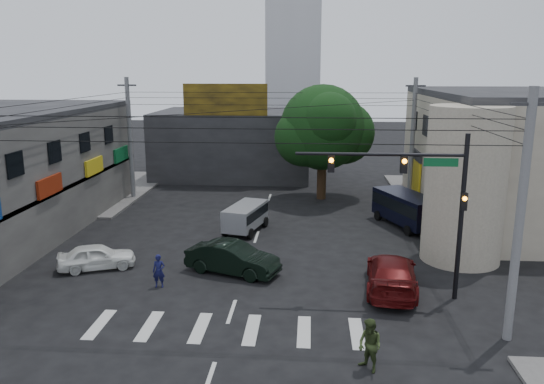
# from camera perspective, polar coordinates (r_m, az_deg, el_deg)

# --- Properties ---
(ground) EXTENTS (160.00, 160.00, 0.00)m
(ground) POSITION_cam_1_polar(r_m,az_deg,el_deg) (25.14, -3.33, -9.75)
(ground) COLOR black
(ground) RESTS_ON ground
(sidewalk_far_left) EXTENTS (16.00, 16.00, 0.15)m
(sidewalk_far_left) POSITION_cam_1_polar(r_m,az_deg,el_deg) (47.10, -22.55, 0.20)
(sidewalk_far_left) COLOR #514F4C
(sidewalk_far_left) RESTS_ON ground
(sidewalk_far_right) EXTENTS (16.00, 16.00, 0.15)m
(sidewalk_far_right) POSITION_cam_1_polar(r_m,az_deg,el_deg) (44.64, 23.55, -0.56)
(sidewalk_far_right) COLOR #514F4C
(sidewalk_far_right) RESTS_ON ground
(building_right) EXTENTS (14.00, 18.00, 8.00)m
(building_right) POSITION_cam_1_polar(r_m,az_deg,el_deg) (39.34, 26.41, 3.30)
(building_right) COLOR gray
(building_right) RESTS_ON ground
(corner_column) EXTENTS (4.00, 4.00, 8.00)m
(corner_column) POSITION_cam_1_polar(r_m,az_deg,el_deg) (28.67, 20.04, 0.71)
(corner_column) COLOR gray
(corner_column) RESTS_ON ground
(building_far) EXTENTS (14.00, 10.00, 6.00)m
(building_far) POSITION_cam_1_polar(r_m,az_deg,el_deg) (49.94, -4.05, 5.26)
(building_far) COLOR #232326
(building_far) RESTS_ON ground
(billboard) EXTENTS (7.00, 0.30, 2.60)m
(billboard) POSITION_cam_1_polar(r_m,az_deg,el_deg) (44.71, -5.05, 9.87)
(billboard) COLOR olive
(billboard) RESTS_ON building_far
(street_tree) EXTENTS (6.40, 6.40, 8.70)m
(street_tree) POSITION_cam_1_polar(r_m,az_deg,el_deg) (40.20, 5.46, 6.90)
(street_tree) COLOR black
(street_tree) RESTS_ON ground
(traffic_gantry) EXTENTS (7.10, 0.35, 7.20)m
(traffic_gantry) POSITION_cam_1_polar(r_m,az_deg,el_deg) (22.99, 15.88, 0.23)
(traffic_gantry) COLOR black
(traffic_gantry) RESTS_ON ground
(utility_pole_near_right) EXTENTS (0.32, 0.32, 9.20)m
(utility_pole_near_right) POSITION_cam_1_polar(r_m,az_deg,el_deg) (20.53, 25.10, -2.69)
(utility_pole_near_right) COLOR #59595B
(utility_pole_near_right) RESTS_ON ground
(utility_pole_far_left) EXTENTS (0.32, 0.32, 9.20)m
(utility_pole_far_left) POSITION_cam_1_polar(r_m,az_deg,el_deg) (41.61, -15.02, 5.51)
(utility_pole_far_left) COLOR #59595B
(utility_pole_far_left) RESTS_ON ground
(utility_pole_far_right) EXTENTS (0.32, 0.32, 9.20)m
(utility_pole_far_right) POSITION_cam_1_polar(r_m,az_deg,el_deg) (39.99, 14.86, 5.23)
(utility_pole_far_right) COLOR #59595B
(utility_pole_far_right) RESTS_ON ground
(dark_sedan) EXTENTS (4.56, 5.65, 1.52)m
(dark_sedan) POSITION_cam_1_polar(r_m,az_deg,el_deg) (26.07, -4.26, -7.11)
(dark_sedan) COLOR black
(dark_sedan) RESTS_ON ground
(white_compact) EXTENTS (4.03, 4.74, 1.27)m
(white_compact) POSITION_cam_1_polar(r_m,az_deg,el_deg) (28.00, -18.33, -6.61)
(white_compact) COLOR white
(white_compact) RESTS_ON ground
(maroon_sedan) EXTENTS (3.39, 5.86, 1.56)m
(maroon_sedan) POSITION_cam_1_polar(r_m,az_deg,el_deg) (24.70, 12.72, -8.54)
(maroon_sedan) COLOR #4E0B0B
(maroon_sedan) RESTS_ON ground
(silver_minivan) EXTENTS (4.64, 3.48, 1.66)m
(silver_minivan) POSITION_cam_1_polar(r_m,az_deg,el_deg) (32.52, -2.86, -2.86)
(silver_minivan) COLOR #96989D
(silver_minivan) RESTS_ON ground
(navy_van) EXTENTS (6.68, 5.77, 2.10)m
(navy_van) POSITION_cam_1_polar(r_m,az_deg,el_deg) (34.58, 14.28, -1.91)
(navy_van) COLOR black
(navy_van) RESTS_ON ground
(traffic_officer) EXTENTS (0.62, 0.45, 1.55)m
(traffic_officer) POSITION_cam_1_polar(r_m,az_deg,el_deg) (24.93, -12.07, -8.31)
(traffic_officer) COLOR #11133D
(traffic_officer) RESTS_ON ground
(pedestrian_olive) EXTENTS (1.56, 1.55, 1.81)m
(pedestrian_olive) POSITION_cam_1_polar(r_m,az_deg,el_deg) (18.35, 10.48, -15.93)
(pedestrian_olive) COLOR #2E3D1C
(pedestrian_olive) RESTS_ON ground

